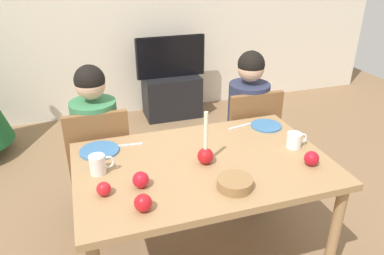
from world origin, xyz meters
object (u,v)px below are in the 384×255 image
(dining_table, at_px, (203,175))
(mug_left, at_px, (98,164))
(apple_by_right_mug, at_px, (104,189))
(apple_far_edge, at_px, (311,158))
(chair_right, at_px, (248,137))
(tv, at_px, (171,57))
(bowl_walnuts, at_px, (235,183))
(apple_near_candle, at_px, (141,180))
(tv_stand, at_px, (172,96))
(plate_left, at_px, (99,151))
(person_left_child, at_px, (98,150))
(candle_centerpiece, at_px, (205,153))
(mug_right, at_px, (295,140))
(chair_left, at_px, (100,160))
(apple_by_left_plate, at_px, (143,203))
(person_right_child, at_px, (247,128))
(plate_right, at_px, (266,126))

(dining_table, xyz_separation_m, mug_left, (-0.56, 0.06, 0.14))
(apple_by_right_mug, bearing_deg, apple_far_edge, -3.55)
(chair_right, relative_size, tv, 1.14)
(chair_right, distance_m, apple_far_edge, 0.86)
(chair_right, distance_m, bowl_walnuts, 1.06)
(apple_near_candle, bearing_deg, bowl_walnuts, -18.86)
(tv_stand, distance_m, plate_left, 2.28)
(person_left_child, distance_m, tv_stand, 1.94)
(candle_centerpiece, height_order, bowl_walnuts, candle_centerpiece)
(mug_right, distance_m, bowl_walnuts, 0.57)
(candle_centerpiece, xyz_separation_m, apple_by_right_mug, (-0.56, -0.13, -0.03))
(chair_left, bearing_deg, tv, 60.51)
(apple_by_left_plate, bearing_deg, dining_table, 38.21)
(chair_right, xyz_separation_m, apple_near_candle, (-0.95, -0.73, 0.28))
(bowl_walnuts, relative_size, apple_near_candle, 2.15)
(apple_by_right_mug, bearing_deg, tv_stand, 68.12)
(person_right_child, bearing_deg, mug_right, -91.02)
(chair_left, relative_size, apple_by_right_mug, 12.83)
(mug_left, distance_m, bowl_walnuts, 0.71)
(person_right_child, relative_size, apple_by_right_mug, 16.71)
(plate_right, bearing_deg, tv, 93.46)
(dining_table, distance_m, candle_centerpiece, 0.15)
(person_left_child, xyz_separation_m, apple_by_right_mug, (-0.02, -0.78, 0.22))
(candle_centerpiece, bearing_deg, mug_right, 0.87)
(person_left_child, distance_m, apple_by_right_mug, 0.81)
(tv, distance_m, apple_by_right_mug, 2.63)
(tv, relative_size, plate_right, 3.93)
(mug_right, bearing_deg, apple_by_right_mug, -173.19)
(tv_stand, relative_size, apple_by_right_mug, 9.12)
(tv, relative_size, apple_by_left_plate, 9.49)
(dining_table, bearing_deg, tv_stand, 79.49)
(candle_centerpiece, distance_m, mug_right, 0.56)
(tv, distance_m, apple_near_candle, 2.56)
(candle_centerpiece, xyz_separation_m, mug_left, (-0.57, 0.08, -0.01))
(person_right_child, distance_m, plate_right, 0.39)
(mug_right, distance_m, apple_near_candle, 0.95)
(dining_table, distance_m, chair_left, 0.82)
(person_right_child, relative_size, candle_centerpiece, 3.80)
(chair_right, height_order, apple_by_right_mug, chair_right)
(plate_right, distance_m, apple_by_right_mug, 1.18)
(tv, bearing_deg, apple_far_edge, -87.17)
(mug_left, distance_m, apple_near_candle, 0.27)
(apple_far_edge, bearing_deg, bowl_walnuts, -171.92)
(mug_right, xyz_separation_m, apple_near_candle, (-0.94, -0.12, -0.00))
(tv_stand, relative_size, mug_right, 4.91)
(person_left_child, relative_size, apple_near_candle, 14.14)
(person_right_child, bearing_deg, chair_right, -90.00)
(dining_table, relative_size, apple_near_candle, 16.90)
(plate_right, relative_size, apple_by_left_plate, 2.41)
(tv, bearing_deg, apple_by_right_mug, -111.87)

